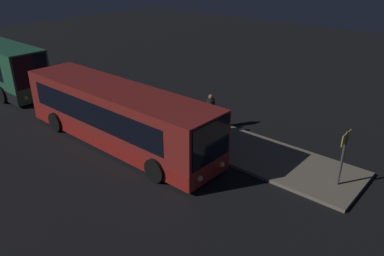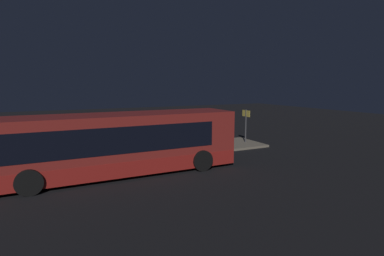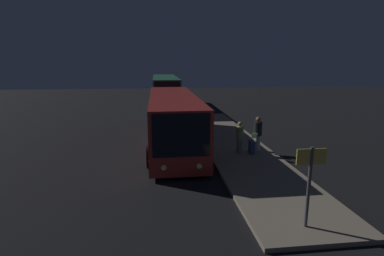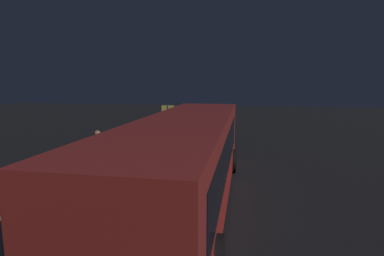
{
  "view_description": "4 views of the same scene",
  "coord_description": "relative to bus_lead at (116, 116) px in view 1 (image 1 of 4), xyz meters",
  "views": [
    {
      "loc": [
        13.04,
        -10.38,
        8.47
      ],
      "look_at": [
        3.6,
        0.53,
        1.87
      ],
      "focal_mm": 35.0,
      "sensor_mm": 36.0,
      "label": 1
    },
    {
      "loc": [
        -3.57,
        -14.03,
        4.24
      ],
      "look_at": [
        3.6,
        0.53,
        1.87
      ],
      "focal_mm": 28.0,
      "sensor_mm": 36.0,
      "label": 2
    },
    {
      "loc": [
        16.39,
        -1.0,
        4.7
      ],
      "look_at": [
        3.6,
        0.53,
        1.87
      ],
      "focal_mm": 28.0,
      "sensor_mm": 36.0,
      "label": 3
    },
    {
      "loc": [
        -9.65,
        -1.85,
        3.97
      ],
      "look_at": [
        3.6,
        0.53,
        1.87
      ],
      "focal_mm": 28.0,
      "sensor_mm": 36.0,
      "label": 4
    }
  ],
  "objects": [
    {
      "name": "ground",
      "position": [
        0.76,
        0.07,
        -1.43
      ],
      "size": [
        80.0,
        80.0,
        0.0
      ],
      "primitive_type": "plane",
      "color": "black"
    },
    {
      "name": "platform",
      "position": [
        0.76,
        3.37,
        -1.36
      ],
      "size": [
        20.0,
        3.4,
        0.15
      ],
      "color": "gray",
      "rests_on": "ground"
    },
    {
      "name": "bus_lead",
      "position": [
        0.0,
        0.0,
        0.0
      ],
      "size": [
        11.77,
        2.88,
        2.88
      ],
      "color": "maroon",
      "rests_on": "ground"
    },
    {
      "name": "passenger_boarding",
      "position": [
        2.77,
        3.23,
        -0.4
      ],
      "size": [
        0.53,
        0.53,
        1.64
      ],
      "rotation": [
        0.0,
        0.0,
        -2.5
      ],
      "color": "gray",
      "rests_on": "platform"
    },
    {
      "name": "passenger_waiting",
      "position": [
        2.49,
        4.27,
        -0.31
      ],
      "size": [
        0.67,
        0.67,
        1.81
      ],
      "rotation": [
        0.0,
        0.0,
        -2.36
      ],
      "color": "silver",
      "rests_on": "platform"
    },
    {
      "name": "suitcase",
      "position": [
        2.91,
        3.83,
        -0.95
      ],
      "size": [
        0.46,
        0.2,
        0.91
      ],
      "color": "#334C7F",
      "rests_on": "platform"
    },
    {
      "name": "sign_post",
      "position": [
        9.88,
        3.18,
        0.24
      ],
      "size": [
        0.1,
        0.84,
        2.34
      ],
      "color": "#4C4C51",
      "rests_on": "platform"
    }
  ]
}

